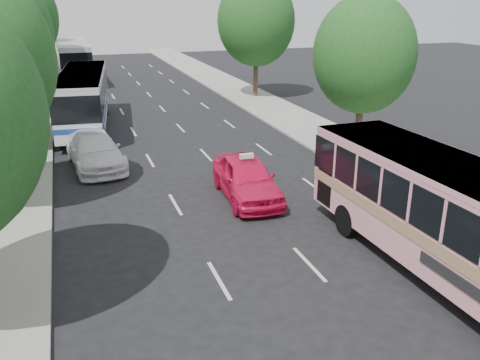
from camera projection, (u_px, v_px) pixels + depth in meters
name	position (u px, v px, depth m)	size (l,w,h in m)	color
ground	(256.00, 241.00, 17.08)	(120.00, 120.00, 0.00)	black
sidewalk_left	(20.00, 124.00, 32.23)	(4.00, 90.00, 0.15)	#9E998E
sidewalk_right	(268.00, 106.00, 37.42)	(4.00, 90.00, 0.12)	#9E998E
tree_left_d	(8.00, 31.00, 32.04)	(5.52, 5.52, 8.60)	#38281E
tree_left_e	(16.00, 14.00, 38.90)	(6.30, 6.30, 9.82)	#38281E
tree_left_f	(21.00, 16.00, 46.09)	(5.88, 5.88, 9.16)	#38281E
tree_right_near	(367.00, 51.00, 25.03)	(5.10, 5.10, 7.95)	#38281E
tree_right_far	(257.00, 18.00, 39.02)	(6.00, 6.00, 9.35)	#38281E
pink_bus	(446.00, 208.00, 14.40)	(2.95, 10.65, 3.38)	pink
pink_taxi	(246.00, 178.00, 20.43)	(2.00, 4.98, 1.70)	#EC144D
white_pickup	(95.00, 150.00, 24.25)	(2.25, 5.53, 1.60)	white
tour_coach_front	(84.00, 95.00, 30.83)	(3.75, 11.70, 3.44)	silver
tour_coach_rear	(73.00, 58.00, 47.92)	(2.90, 12.33, 3.68)	silver
taxi_roof_sign	(247.00, 156.00, 20.11)	(0.55, 0.18, 0.18)	silver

